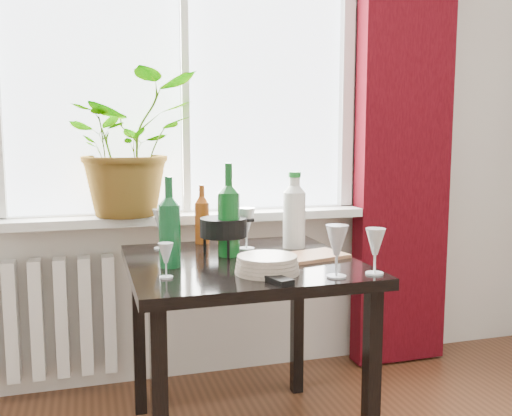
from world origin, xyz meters
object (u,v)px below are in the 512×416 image
object	(u,v)px
wine_bottle_left	(170,221)
cleaning_bottle	(294,209)
bottle_amber	(202,214)
fondue_pot	(224,236)
tv_remote	(272,278)
plate_stack	(267,265)
cutting_board	(312,256)
wineglass_front_right	(337,251)
wineglass_back_center	(246,228)
wine_bottle_right	(229,209)
wineglass_back_left	(161,229)
table	(242,283)
wineglass_front_left	(166,260)
potted_plant	(129,144)
wineglass_far_right	(375,251)
radiator	(25,320)

from	to	relation	value
wine_bottle_left	cleaning_bottle	xyz separation A→B (m)	(0.55, 0.21, -0.00)
wine_bottle_left	bottle_amber	xyz separation A→B (m)	(0.20, 0.41, -0.03)
fondue_pot	tv_remote	size ratio (longest dim) A/B	1.21
plate_stack	cutting_board	distance (m)	0.31
wineglass_front_right	wineglass_back_center	bearing A→B (deg)	107.00
cleaning_bottle	cutting_board	world-z (taller)	cleaning_bottle
wine_bottle_right	wineglass_back_left	xyz separation A→B (m)	(-0.24, 0.21, -0.10)
table	cutting_board	world-z (taller)	cutting_board
wineglass_front_left	cleaning_bottle	bearing A→B (deg)	31.91
bottle_amber	cutting_board	world-z (taller)	bottle_amber
bottle_amber	potted_plant	bearing A→B (deg)	142.53
wine_bottle_left	wine_bottle_right	world-z (taller)	wine_bottle_right
wineglass_back_left	fondue_pot	xyz separation A→B (m)	(0.23, -0.17, -0.01)
wineglass_far_right	table	bearing A→B (deg)	137.66
radiator	wineglass_back_center	distance (m)	1.11
fondue_pot	wineglass_front_right	bearing A→B (deg)	-46.59
wineglass_front_right	cutting_board	size ratio (longest dim) A/B	0.70
radiator	bottle_amber	distance (m)	0.95
table	wineglass_back_center	world-z (taller)	wineglass_back_center
radiator	wineglass_back_center	world-z (taller)	wineglass_back_center
radiator	wine_bottle_right	size ratio (longest dim) A/B	2.15
cutting_board	potted_plant	bearing A→B (deg)	135.16
cleaning_bottle	wineglass_front_right	bearing A→B (deg)	-94.44
wineglass_far_right	cleaning_bottle	bearing A→B (deg)	101.30
radiator	wine_bottle_right	distance (m)	1.12
wineglass_back_left	tv_remote	distance (m)	0.69
tv_remote	cutting_board	distance (m)	0.38
wine_bottle_left	bottle_amber	world-z (taller)	wine_bottle_left
radiator	wine_bottle_left	bearing A→B (deg)	-49.24
bottle_amber	table	bearing A→B (deg)	-78.03
wineglass_back_center	fondue_pot	world-z (taller)	wineglass_back_center
wineglass_far_right	wineglass_back_left	xyz separation A→B (m)	(-0.64, 0.64, 0.00)
wine_bottle_right	wineglass_far_right	xyz separation A→B (m)	(0.41, -0.43, -0.10)
table	bottle_amber	size ratio (longest dim) A/B	3.24
radiator	potted_plant	xyz separation A→B (m)	(0.48, -0.03, 0.79)
wine_bottle_right	cleaning_bottle	distance (m)	0.31
potted_plant	wineglass_front_left	world-z (taller)	potted_plant
wine_bottle_right	potted_plant	bearing A→B (deg)	123.88
cleaning_bottle	wineglass_front_right	distance (m)	0.52
wine_bottle_left	fondue_pot	xyz separation A→B (m)	(0.24, 0.16, -0.09)
tv_remote	wineglass_back_center	bearing A→B (deg)	67.08
wineglass_back_center	wineglass_front_left	world-z (taller)	wineglass_back_center
wineglass_far_right	wine_bottle_right	bearing A→B (deg)	133.10
wineglass_back_center	tv_remote	distance (m)	0.52
cleaning_bottle	bottle_amber	bearing A→B (deg)	150.15
tv_remote	cutting_board	bearing A→B (deg)	31.52
radiator	cutting_board	size ratio (longest dim) A/B	3.08
wineglass_back_left	fondue_pot	world-z (taller)	wineglass_back_left
wine_bottle_right	fondue_pot	distance (m)	0.12
bottle_amber	radiator	bearing A→B (deg)	161.65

